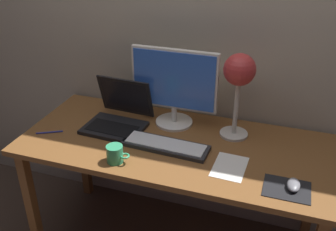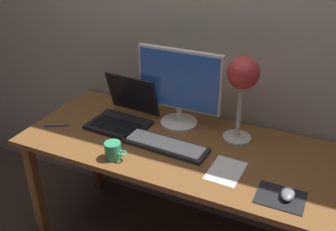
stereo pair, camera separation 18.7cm
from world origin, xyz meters
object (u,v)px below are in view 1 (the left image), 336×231
Objects in this scene: laptop at (120,113)px; mouse at (294,185)px; monitor at (174,85)px; keyboard_main at (166,145)px; coffee_mug at (115,154)px; desk_lamp at (239,76)px; pen at (49,132)px.

laptop is 0.99m from mouse.
monitor reaches higher than keyboard_main.
keyboard_main is at bearing 46.27° from coffee_mug.
pen is (-0.94, -0.29, -0.34)m from desk_lamp.
coffee_mug is (-0.19, -0.19, 0.03)m from keyboard_main.
keyboard_main is at bearing 5.76° from pen.
laptop is at bearing 154.79° from keyboard_main.
monitor is at bearing 176.40° from desk_lamp.
desk_lamp reaches higher than mouse.
laptop is 2.91× the size of coffee_mug.
monitor is 0.72m from pen.
keyboard_main is 0.27m from coffee_mug.
mouse is at bearing -48.51° from desk_lamp.
monitor is 0.36m from desk_lamp.
mouse is at bearing -3.16° from pen.
pen is at bearing -145.91° from laptop.
keyboard_main is (0.04, -0.25, -0.22)m from monitor.
coffee_mug reaches higher than pen.
monitor reaches higher than coffee_mug.
laptop is 0.69m from desk_lamp.
laptop is 2.38× the size of pen.
desk_lamp reaches higher than coffee_mug.
monitor is 0.35m from laptop.
desk_lamp is 3.96× the size of coffee_mug.
desk_lamp reaches higher than keyboard_main.
mouse is (0.95, -0.29, -0.05)m from laptop.
keyboard_main is 4.65× the size of mouse.
desk_lamp is 3.24× the size of pen.
coffee_mug is (0.14, -0.34, -0.03)m from laptop.
mouse is at bearing -16.75° from laptop.
laptop is (-0.29, -0.10, -0.17)m from monitor.
laptop reaches higher than coffee_mug.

